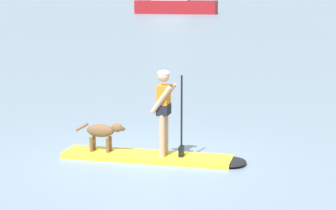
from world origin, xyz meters
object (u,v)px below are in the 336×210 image
(paddleboard, at_px, (158,157))
(moored_boat_outer, at_px, (175,3))
(person_paddler, at_px, (164,107))
(dog, at_px, (103,132))

(paddleboard, bearing_deg, moored_boat_outer, 113.44)
(paddleboard, height_order, person_paddler, person_paddler)
(person_paddler, height_order, moored_boat_outer, moored_boat_outer)
(paddleboard, xyz_separation_m, person_paddler, (0.12, 0.02, 1.01))
(person_paddler, distance_m, dog, 1.37)
(paddleboard, height_order, moored_boat_outer, moored_boat_outer)
(dog, height_order, moored_boat_outer, moored_boat_outer)
(paddleboard, xyz_separation_m, moored_boat_outer, (-28.84, 66.53, 1.36))
(dog, bearing_deg, moored_boat_outer, 112.57)
(paddleboard, relative_size, person_paddler, 2.21)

